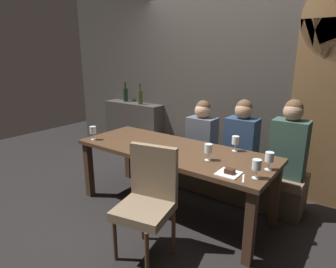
% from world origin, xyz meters
% --- Properties ---
extents(ground, '(9.00, 9.00, 0.00)m').
position_xyz_m(ground, '(0.00, 0.00, 0.00)').
color(ground, black).
extents(back_wall_tiled, '(6.00, 0.12, 3.00)m').
position_xyz_m(back_wall_tiled, '(0.00, 1.22, 1.50)').
color(back_wall_tiled, '#423D38').
rests_on(back_wall_tiled, ground).
extents(back_counter, '(1.10, 0.28, 0.95)m').
position_xyz_m(back_counter, '(-1.55, 1.04, 0.47)').
color(back_counter, '#38342F').
rests_on(back_counter, ground).
extents(dining_table, '(2.20, 0.84, 0.74)m').
position_xyz_m(dining_table, '(0.00, 0.00, 0.65)').
color(dining_table, '#412B1C').
rests_on(dining_table, ground).
extents(banquette_bench, '(2.50, 0.44, 0.45)m').
position_xyz_m(banquette_bench, '(0.00, 0.70, 0.23)').
color(banquette_bench, '#4A3C2E').
rests_on(banquette_bench, ground).
extents(chair_near_side, '(0.52, 0.52, 0.98)m').
position_xyz_m(chair_near_side, '(0.25, -0.72, 0.56)').
color(chair_near_side, '#4C3321').
rests_on(chair_near_side, ground).
extents(diner_redhead, '(0.36, 0.24, 0.73)m').
position_xyz_m(diner_redhead, '(-0.03, 0.69, 0.79)').
color(diner_redhead, '#4C515B').
rests_on(diner_redhead, banquette_bench).
extents(diner_bearded, '(0.36, 0.24, 0.79)m').
position_xyz_m(diner_bearded, '(0.50, 0.70, 0.82)').
color(diner_bearded, navy).
rests_on(diner_bearded, banquette_bench).
extents(diner_far_end, '(0.36, 0.24, 0.84)m').
position_xyz_m(diner_far_end, '(1.03, 0.69, 0.85)').
color(diner_far_end, '#2D473D').
rests_on(diner_far_end, banquette_bench).
extents(wine_bottle_dark_red, '(0.08, 0.08, 0.33)m').
position_xyz_m(wine_bottle_dark_red, '(-1.76, 1.07, 1.07)').
color(wine_bottle_dark_red, black).
rests_on(wine_bottle_dark_red, back_counter).
extents(wine_bottle_pale_label, '(0.08, 0.08, 0.33)m').
position_xyz_m(wine_bottle_pale_label, '(-1.37, 1.01, 1.07)').
color(wine_bottle_pale_label, '#384728').
rests_on(wine_bottle_pale_label, back_counter).
extents(wine_glass_near_right, '(0.08, 0.08, 0.16)m').
position_xyz_m(wine_glass_near_right, '(0.48, -0.09, 0.85)').
color(wine_glass_near_right, silver).
rests_on(wine_glass_near_right, dining_table).
extents(wine_glass_center_front, '(0.08, 0.08, 0.16)m').
position_xyz_m(wine_glass_center_front, '(1.03, 0.02, 0.85)').
color(wine_glass_center_front, silver).
rests_on(wine_glass_center_front, dining_table).
extents(wine_glass_far_right, '(0.08, 0.08, 0.16)m').
position_xyz_m(wine_glass_far_right, '(0.58, 0.32, 0.86)').
color(wine_glass_far_right, silver).
rests_on(wine_glass_far_right, dining_table).
extents(wine_glass_end_left, '(0.08, 0.08, 0.16)m').
position_xyz_m(wine_glass_end_left, '(1.00, -0.22, 0.86)').
color(wine_glass_end_left, silver).
rests_on(wine_glass_end_left, dining_table).
extents(wine_glass_end_right, '(0.08, 0.08, 0.16)m').
position_xyz_m(wine_glass_end_right, '(-0.96, -0.30, 0.85)').
color(wine_glass_end_right, silver).
rests_on(wine_glass_end_right, dining_table).
extents(dessert_plate, '(0.19, 0.19, 0.05)m').
position_xyz_m(dessert_plate, '(0.78, -0.28, 0.75)').
color(dessert_plate, white).
rests_on(dessert_plate, dining_table).
extents(fork_on_table, '(0.07, 0.16, 0.01)m').
position_xyz_m(fork_on_table, '(0.92, -0.29, 0.74)').
color(fork_on_table, silver).
rests_on(fork_on_table, dining_table).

